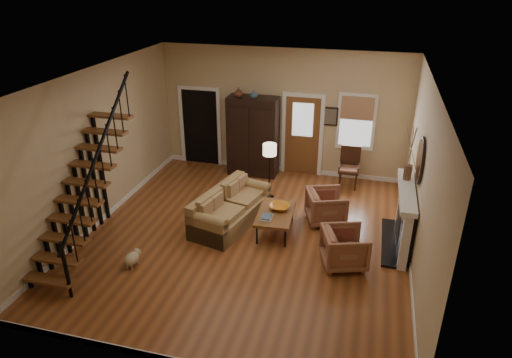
% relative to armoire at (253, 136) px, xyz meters
% --- Properties ---
extents(room, '(7.00, 7.33, 3.30)m').
position_rel_armoire_xyz_m(room, '(0.29, -1.39, 0.46)').
color(room, brown).
rests_on(room, ground).
extents(staircase, '(0.94, 2.80, 3.20)m').
position_rel_armoire_xyz_m(staircase, '(-2.08, -4.45, 0.55)').
color(staircase, brown).
rests_on(staircase, ground).
extents(fireplace, '(0.33, 1.95, 2.30)m').
position_rel_armoire_xyz_m(fireplace, '(3.83, -2.65, -0.31)').
color(fireplace, black).
rests_on(fireplace, ground).
extents(armoire, '(1.30, 0.60, 2.10)m').
position_rel_armoire_xyz_m(armoire, '(0.00, 0.00, 0.00)').
color(armoire, black).
rests_on(armoire, ground).
extents(vase_a, '(0.24, 0.24, 0.25)m').
position_rel_armoire_xyz_m(vase_a, '(-0.35, -0.10, 1.17)').
color(vase_a, '#4C2619').
rests_on(vase_a, armoire).
extents(vase_b, '(0.20, 0.20, 0.21)m').
position_rel_armoire_xyz_m(vase_b, '(0.05, -0.10, 1.16)').
color(vase_b, '#334C60').
rests_on(vase_b, armoire).
extents(sofa, '(1.36, 2.24, 0.78)m').
position_rel_armoire_xyz_m(sofa, '(0.24, -2.73, -0.66)').
color(sofa, '#9B7746').
rests_on(sofa, ground).
extents(coffee_table, '(0.79, 1.27, 0.47)m').
position_rel_armoire_xyz_m(coffee_table, '(1.24, -2.82, -0.81)').
color(coffee_table, brown).
rests_on(coffee_table, ground).
extents(bowl, '(0.42, 0.42, 0.10)m').
position_rel_armoire_xyz_m(bowl, '(1.29, -2.67, -0.53)').
color(bowl, orange).
rests_on(bowl, coffee_table).
extents(books, '(0.23, 0.31, 0.06)m').
position_rel_armoire_xyz_m(books, '(1.12, -3.12, -0.55)').
color(books, beige).
rests_on(books, coffee_table).
extents(armchair_left, '(1.00, 0.99, 0.73)m').
position_rel_armoire_xyz_m(armchair_left, '(2.73, -3.63, -0.69)').
color(armchair_left, brown).
rests_on(armchair_left, ground).
extents(armchair_right, '(1.02, 1.01, 0.73)m').
position_rel_armoire_xyz_m(armchair_right, '(2.21, -2.12, -0.68)').
color(armchair_right, brown).
rests_on(armchair_right, ground).
extents(floor_lamp, '(0.34, 0.34, 1.40)m').
position_rel_armoire_xyz_m(floor_lamp, '(0.76, -1.35, -0.35)').
color(floor_lamp, black).
rests_on(floor_lamp, ground).
extents(side_chair, '(0.54, 0.54, 1.02)m').
position_rel_armoire_xyz_m(side_chair, '(2.55, -0.20, -0.54)').
color(side_chair, '#371D11').
rests_on(side_chair, ground).
extents(dog, '(0.27, 0.41, 0.29)m').
position_rel_armoire_xyz_m(dog, '(-1.09, -4.69, -0.91)').
color(dog, '#CAB789').
rests_on(dog, ground).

